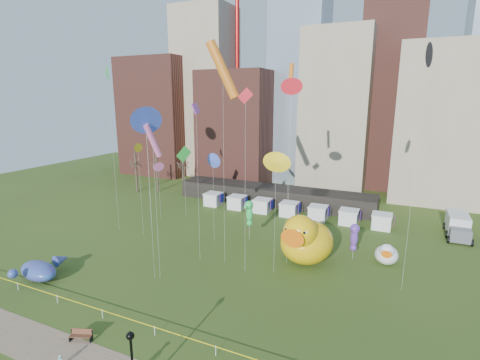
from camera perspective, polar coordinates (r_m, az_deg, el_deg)
The scene contains 29 objects.
ground at distance 34.83m, azimuth -13.30°, elevation -22.77°, with size 160.00×160.00×0.00m, color #314916.
skyline at distance 84.42m, azimuth 14.20°, elevation 13.48°, with size 101.00×23.00×68.00m.
pavilion at distance 70.08m, azimuth 5.33°, elevation -2.42°, with size 38.00×6.00×3.20m, color black.
vendor_tents at distance 63.26m, azimuth 7.81°, elevation -4.66°, with size 33.24×2.80×2.40m.
bare_trees at distance 80.54m, azimuth -12.83°, elevation 1.10°, with size 8.44×6.44×8.50m.
caution_tape at distance 34.44m, azimuth -13.36°, elevation -21.85°, with size 50.00×0.06×0.90m.
big_duck at distance 45.51m, azimuth 10.30°, elevation -9.26°, with size 7.31×9.16×6.73m.
small_duck at distance 48.66m, azimuth 22.15°, elevation -10.77°, with size 2.82×3.80×2.93m.
seahorse_green at distance 51.57m, azimuth 1.47°, elevation -4.95°, with size 1.43×1.70×5.83m.
seahorse_purple at distance 47.82m, azimuth 17.60°, elevation -8.31°, with size 1.43×1.67×4.77m.
whale_inflatable at distance 47.77m, azimuth -29.05°, elevation -12.30°, with size 5.61×6.83×2.33m.
park_bench at distance 35.83m, azimuth -23.80°, elevation -21.46°, with size 1.95×1.21×0.95m.
lamppost at distance 27.74m, azimuth -16.71°, elevation -25.29°, with size 0.55×0.55×5.26m.
box_truck at distance 62.69m, azimuth 31.18°, elevation -6.12°, with size 3.18×7.59×3.21m.
kite_0 at distance 41.68m, azimuth 8.22°, elevation 14.33°, with size 1.86×0.65×22.23m.
kite_1 at distance 39.10m, azimuth -13.64°, elevation 6.05°, with size 1.09×2.25×17.54m.
kite_2 at distance 58.13m, azimuth -14.68°, elevation 9.27°, with size 0.66×1.71×18.45m.
kite_3 at distance 60.76m, azimuth -8.85°, elevation 3.94°, with size 1.45×2.44×12.29m.
kite_4 at distance 39.89m, azimuth 5.73°, elevation 2.78°, with size 2.31×0.58×14.29m.
kite_5 at distance 38.73m, azimuth -14.70°, elevation 9.12°, with size 0.89×2.76×19.21m.
kite_6 at distance 47.30m, azimuth 8.06°, elevation 15.84°, with size 0.94×2.00×24.32m.
kite_7 at distance 42.79m, azimuth -6.97°, elevation 11.05°, with size 2.01×3.76×19.45m.
kite_8 at distance 39.23m, azimuth 0.87°, elevation 11.61°, with size 1.71×0.32×21.15m.
kite_9 at distance 60.93m, azimuth -12.79°, elevation 2.03°, with size 0.60×1.45×9.66m.
kite_10 at distance 38.99m, azimuth 27.51°, elevation 17.05°, with size 0.75×2.25×25.04m.
kite_11 at distance 56.35m, azimuth -20.31°, elevation 15.56°, with size 2.10×2.06×24.78m.
kite_12 at distance 53.23m, azimuth -15.84°, elevation 4.86°, with size 0.25×1.26×13.79m.
kite_13 at distance 49.07m, azimuth -4.31°, elevation 3.06°, with size 1.91×1.09×12.74m.
kite_14 at distance 41.58m, azimuth -2.74°, elevation 16.94°, with size 3.93×1.86×26.26m.
Camera 1 is at (18.16, -21.84, 20.16)m, focal length 27.00 mm.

